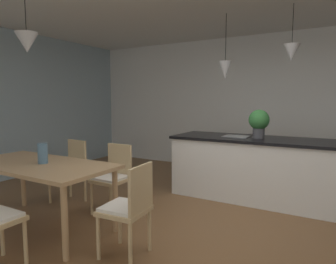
{
  "coord_description": "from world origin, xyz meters",
  "views": [
    {
      "loc": [
        1.13,
        -2.76,
        1.44
      ],
      "look_at": [
        -0.49,
        0.03,
        1.1
      ],
      "focal_mm": 31.88,
      "sensor_mm": 36.0,
      "label": 1
    }
  ],
  "objects_px": {
    "dining_table": "(38,169)",
    "kitchen_island": "(253,168)",
    "chair_far_right": "(113,176)",
    "chair_kitchen_end": "(129,207)",
    "chair_far_left": "(70,169)",
    "potted_plant_on_island": "(259,122)",
    "vase_on_dining_table": "(43,153)"
  },
  "relations": [
    {
      "from": "potted_plant_on_island",
      "to": "vase_on_dining_table",
      "type": "xyz_separation_m",
      "value": [
        -1.82,
        -2.2,
        -0.28
      ]
    },
    {
      "from": "dining_table",
      "to": "chair_far_left",
      "type": "bearing_deg",
      "value": 116.41
    },
    {
      "from": "chair_far_left",
      "to": "potted_plant_on_island",
      "type": "relative_size",
      "value": 2.13
    },
    {
      "from": "dining_table",
      "to": "potted_plant_on_island",
      "type": "height_order",
      "value": "potted_plant_on_island"
    },
    {
      "from": "kitchen_island",
      "to": "potted_plant_on_island",
      "type": "xyz_separation_m",
      "value": [
        0.06,
        0.0,
        0.68
      ]
    },
    {
      "from": "chair_far_left",
      "to": "potted_plant_on_island",
      "type": "xyz_separation_m",
      "value": [
        2.28,
        1.43,
        0.66
      ]
    },
    {
      "from": "dining_table",
      "to": "chair_far_left",
      "type": "height_order",
      "value": "chair_far_left"
    },
    {
      "from": "chair_far_right",
      "to": "potted_plant_on_island",
      "type": "xyz_separation_m",
      "value": [
        1.49,
        1.43,
        0.66
      ]
    },
    {
      "from": "dining_table",
      "to": "potted_plant_on_island",
      "type": "bearing_deg",
      "value": 49.66
    },
    {
      "from": "dining_table",
      "to": "kitchen_island",
      "type": "height_order",
      "value": "kitchen_island"
    },
    {
      "from": "chair_kitchen_end",
      "to": "vase_on_dining_table",
      "type": "height_order",
      "value": "vase_on_dining_table"
    },
    {
      "from": "dining_table",
      "to": "chair_far_right",
      "type": "bearing_deg",
      "value": 63.26
    },
    {
      "from": "vase_on_dining_table",
      "to": "chair_far_left",
      "type": "bearing_deg",
      "value": 120.61
    },
    {
      "from": "dining_table",
      "to": "kitchen_island",
      "type": "relative_size",
      "value": 0.76
    },
    {
      "from": "chair_far_right",
      "to": "chair_far_left",
      "type": "bearing_deg",
      "value": -179.98
    },
    {
      "from": "chair_kitchen_end",
      "to": "kitchen_island",
      "type": "relative_size",
      "value": 0.37
    },
    {
      "from": "kitchen_island",
      "to": "potted_plant_on_island",
      "type": "height_order",
      "value": "potted_plant_on_island"
    },
    {
      "from": "vase_on_dining_table",
      "to": "kitchen_island",
      "type": "bearing_deg",
      "value": 51.36
    },
    {
      "from": "vase_on_dining_table",
      "to": "chair_far_right",
      "type": "bearing_deg",
      "value": 66.65
    },
    {
      "from": "chair_kitchen_end",
      "to": "kitchen_island",
      "type": "distance_m",
      "value": 2.29
    },
    {
      "from": "chair_far_right",
      "to": "potted_plant_on_island",
      "type": "relative_size",
      "value": 2.13
    },
    {
      "from": "vase_on_dining_table",
      "to": "dining_table",
      "type": "bearing_deg",
      "value": -164.72
    },
    {
      "from": "chair_far_left",
      "to": "kitchen_island",
      "type": "bearing_deg",
      "value": 32.72
    },
    {
      "from": "chair_kitchen_end",
      "to": "chair_far_left",
      "type": "bearing_deg",
      "value": 154.44
    },
    {
      "from": "potted_plant_on_island",
      "to": "kitchen_island",
      "type": "bearing_deg",
      "value": 180.0
    },
    {
      "from": "dining_table",
      "to": "vase_on_dining_table",
      "type": "xyz_separation_m",
      "value": [
        0.06,
        0.02,
        0.19
      ]
    },
    {
      "from": "chair_far_right",
      "to": "potted_plant_on_island",
      "type": "distance_m",
      "value": 2.17
    },
    {
      "from": "chair_far_right",
      "to": "chair_kitchen_end",
      "type": "xyz_separation_m",
      "value": [
        0.86,
        -0.79,
        0.0
      ]
    },
    {
      "from": "kitchen_island",
      "to": "vase_on_dining_table",
      "type": "bearing_deg",
      "value": -128.64
    },
    {
      "from": "chair_far_left",
      "to": "chair_far_right",
      "type": "relative_size",
      "value": 1.0
    },
    {
      "from": "potted_plant_on_island",
      "to": "chair_far_left",
      "type": "bearing_deg",
      "value": -147.97
    },
    {
      "from": "kitchen_island",
      "to": "chair_far_right",
      "type": "bearing_deg",
      "value": -134.99
    }
  ]
}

